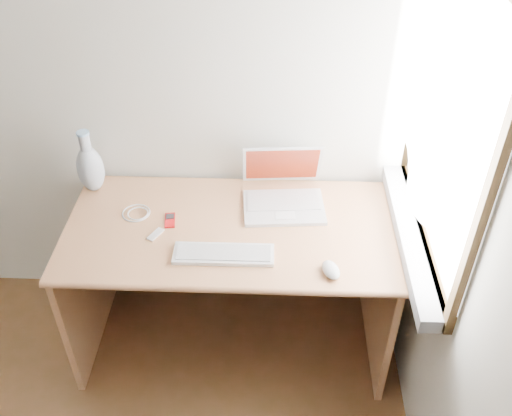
{
  "coord_description": "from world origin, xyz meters",
  "views": [
    {
      "loc": [
        1.14,
        -0.46,
        2.31
      ],
      "look_at": [
        1.07,
        1.35,
        0.87
      ],
      "focal_mm": 40.0,
      "sensor_mm": 36.0,
      "label": 1
    }
  ],
  "objects_px": {
    "external_keyboard": "(224,254)",
    "vase": "(90,167)",
    "desk": "(232,250)",
    "laptop": "(284,193)"
  },
  "relations": [
    {
      "from": "desk",
      "to": "external_keyboard",
      "type": "distance_m",
      "value": 0.34
    },
    {
      "from": "laptop",
      "to": "external_keyboard",
      "type": "xyz_separation_m",
      "value": [
        -0.24,
        -0.36,
        -0.04
      ]
    },
    {
      "from": "desk",
      "to": "external_keyboard",
      "type": "relative_size",
      "value": 3.47
    },
    {
      "from": "vase",
      "to": "desk",
      "type": "bearing_deg",
      "value": -13.8
    },
    {
      "from": "vase",
      "to": "external_keyboard",
      "type": "bearing_deg",
      "value": -33.6
    },
    {
      "from": "laptop",
      "to": "external_keyboard",
      "type": "relative_size",
      "value": 0.92
    },
    {
      "from": "laptop",
      "to": "desk",
      "type": "bearing_deg",
      "value": -162.15
    },
    {
      "from": "desk",
      "to": "external_keyboard",
      "type": "height_order",
      "value": "external_keyboard"
    },
    {
      "from": "external_keyboard",
      "to": "vase",
      "type": "bearing_deg",
      "value": 146.05
    },
    {
      "from": "external_keyboard",
      "to": "vase",
      "type": "relative_size",
      "value": 1.31
    }
  ]
}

